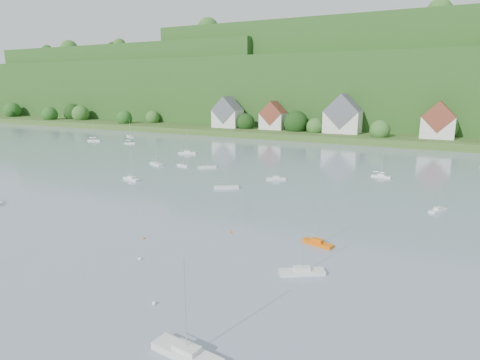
# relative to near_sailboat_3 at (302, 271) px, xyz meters

# --- Properties ---
(far_shore_strip) EXTENTS (600.00, 60.00, 3.00)m
(far_shore_strip) POSITION_rel_near_sailboat_3_xyz_m (-33.92, 155.60, 1.06)
(far_shore_strip) COLOR #31521E
(far_shore_strip) RESTS_ON ground
(forested_ridge) EXTENTS (620.00, 181.22, 69.89)m
(forested_ridge) POSITION_rel_near_sailboat_3_xyz_m (-33.52, 224.17, 22.45)
(forested_ridge) COLOR #1E4215
(forested_ridge) RESTS_ON ground
(village_building_0) EXTENTS (14.00, 10.40, 16.00)m
(village_building_0) POSITION_rel_near_sailboat_3_xyz_m (-88.92, 142.60, 9.08)
(village_building_0) COLOR beige
(village_building_0) RESTS_ON far_shore_strip
(village_building_1) EXTENTS (12.00, 9.36, 14.00)m
(village_building_1) POSITION_rel_near_sailboat_3_xyz_m (-63.92, 144.60, 8.32)
(village_building_1) COLOR beige
(village_building_1) RESTS_ON far_shore_strip
(village_building_2) EXTENTS (16.00, 11.44, 18.00)m
(village_building_2) POSITION_rel_near_sailboat_3_xyz_m (-28.92, 143.60, 9.83)
(village_building_2) COLOR beige
(village_building_2) RESTS_ON far_shore_strip
(village_building_3) EXTENTS (13.00, 10.40, 15.50)m
(village_building_3) POSITION_rel_near_sailboat_3_xyz_m (11.08, 141.60, 8.99)
(village_building_3) COLOR beige
(village_building_3) RESTS_ON far_shore_strip
(near_sailboat_3) EXTENTS (5.99, 4.55, 8.09)m
(near_sailboat_3) POSITION_rel_near_sailboat_3_xyz_m (0.00, 0.00, 0.00)
(near_sailboat_3) COLOR silver
(near_sailboat_3) RESTS_ON ground
(near_sailboat_4) EXTENTS (7.45, 2.96, 9.78)m
(near_sailboat_4) POSITION_rel_near_sailboat_3_xyz_m (-3.91, -21.21, 0.05)
(near_sailboat_4) COLOR silver
(near_sailboat_4) RESTS_ON ground
(near_sailboat_5) EXTENTS (5.42, 2.77, 7.04)m
(near_sailboat_5) POSITION_rel_near_sailboat_3_xyz_m (-1.14, 10.94, -0.03)
(near_sailboat_5) COLOR #E45D06
(near_sailboat_5) RESTS_ON ground
(mooring_buoy_1) EXTENTS (0.48, 0.48, 0.48)m
(mooring_buoy_1) POSITION_rel_near_sailboat_3_xyz_m (-22.27, -6.04, -0.44)
(mooring_buoy_1) COLOR silver
(mooring_buoy_1) RESTS_ON ground
(mooring_buoy_2) EXTENTS (0.45, 0.45, 0.45)m
(mooring_buoy_2) POSITION_rel_near_sailboat_3_xyz_m (-15.96, 9.67, -0.44)
(mooring_buoy_2) COLOR orange
(mooring_buoy_2) RESTS_ON ground
(mooring_buoy_3) EXTENTS (0.42, 0.42, 0.42)m
(mooring_buoy_3) POSITION_rel_near_sailboat_3_xyz_m (-27.28, 0.73, -0.44)
(mooring_buoy_3) COLOR orange
(mooring_buoy_3) RESTS_ON ground
(mooring_buoy_4) EXTENTS (0.49, 0.49, 0.49)m
(mooring_buoy_4) POSITION_rel_near_sailboat_3_xyz_m (-12.57, -15.06, -0.44)
(mooring_buoy_4) COLOR silver
(mooring_buoy_4) RESTS_ON ground
(far_sailboat_cluster) EXTENTS (199.32, 76.50, 8.71)m
(far_sailboat_cluster) POSITION_rel_near_sailboat_3_xyz_m (-25.92, 70.03, -0.06)
(far_sailboat_cluster) COLOR silver
(far_sailboat_cluster) RESTS_ON ground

